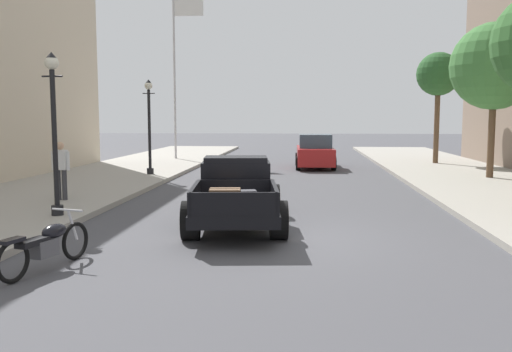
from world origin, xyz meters
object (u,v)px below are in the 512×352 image
at_px(pedestrian_sidewalk_left, 61,167).
at_px(flagpole, 178,57).
at_px(street_lamp_near, 54,122).
at_px(car_background_red, 315,152).
at_px(street_lamp_far, 149,119).
at_px(street_tree_second, 495,67).
at_px(motorcycle_parked, 46,244).
at_px(street_tree_third, 438,75).
at_px(hotrod_truck_black, 236,192).

distance_m(pedestrian_sidewalk_left, flagpole, 16.16).
bearing_deg(street_lamp_near, car_background_red, 65.96).
bearing_deg(street_lamp_far, pedestrian_sidewalk_left, -94.23).
height_order(car_background_red, street_tree_second, street_tree_second).
relative_size(street_lamp_near, street_tree_second, 0.65).
bearing_deg(street_lamp_near, street_tree_second, 35.61).
relative_size(motorcycle_parked, street_tree_third, 0.37).
bearing_deg(hotrod_truck_black, car_background_red, 81.69).
xyz_separation_m(street_lamp_near, flagpole, (-1.13, 17.80, 3.39)).
xyz_separation_m(hotrod_truck_black, pedestrian_sidewalk_left, (-5.27, 2.30, 0.33)).
xyz_separation_m(flagpole, street_tree_second, (14.21, -8.43, -1.37)).
bearing_deg(pedestrian_sidewalk_left, car_background_red, 58.50).
bearing_deg(street_tree_third, pedestrian_sidewalk_left, -134.75).
relative_size(pedestrian_sidewalk_left, street_lamp_near, 0.43).
xyz_separation_m(car_background_red, street_lamp_near, (-6.40, -14.35, 1.62)).
bearing_deg(hotrod_truck_black, street_lamp_far, 116.76).
distance_m(motorcycle_parked, street_tree_second, 18.04).
bearing_deg(car_background_red, motorcycle_parked, -104.28).
relative_size(motorcycle_parked, flagpole, 0.23).
bearing_deg(car_background_red, street_tree_third, 14.75).
bearing_deg(street_lamp_far, car_background_red, 35.65).
height_order(pedestrian_sidewalk_left, street_lamp_far, street_lamp_far).
relative_size(hotrod_truck_black, motorcycle_parked, 2.45).
height_order(street_lamp_far, street_tree_third, street_tree_third).
height_order(street_lamp_near, street_tree_second, street_tree_second).
distance_m(car_background_red, street_lamp_far, 8.57).
relative_size(pedestrian_sidewalk_left, street_tree_third, 0.30).
xyz_separation_m(street_lamp_near, street_tree_second, (13.08, 9.37, 2.01)).
bearing_deg(street_lamp_far, flagpole, 94.76).
bearing_deg(street_tree_third, street_lamp_near, -128.17).
relative_size(street_lamp_far, flagpole, 0.42).
relative_size(car_background_red, street_tree_second, 0.73).
distance_m(street_lamp_far, flagpole, 9.04).
bearing_deg(car_background_red, pedestrian_sidewalk_left, -121.50).
bearing_deg(street_tree_second, pedestrian_sidewalk_left, -153.39).
bearing_deg(motorcycle_parked, flagpole, 97.41).
xyz_separation_m(pedestrian_sidewalk_left, street_tree_third, (13.51, 13.63, 3.48)).
distance_m(street_lamp_far, street_tree_second, 13.66).
height_order(motorcycle_parked, pedestrian_sidewalk_left, pedestrian_sidewalk_left).
relative_size(car_background_red, street_lamp_near, 1.13).
distance_m(street_lamp_near, flagpole, 18.16).
bearing_deg(pedestrian_sidewalk_left, hotrod_truck_black, -23.57).
height_order(hotrod_truck_black, pedestrian_sidewalk_left, pedestrian_sidewalk_left).
height_order(street_lamp_near, street_lamp_far, same).
xyz_separation_m(flagpole, street_tree_third, (13.68, -1.84, -1.20)).
relative_size(street_lamp_near, street_tree_third, 0.69).
height_order(street_lamp_near, flagpole, flagpole).
relative_size(street_tree_second, street_tree_third, 1.06).
bearing_deg(street_tree_second, motorcycle_parked, -130.22).
bearing_deg(hotrod_truck_black, street_lamp_near, -179.52).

